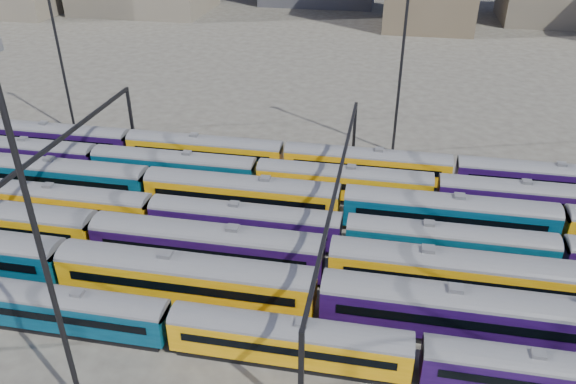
% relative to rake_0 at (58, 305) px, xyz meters
% --- Properties ---
extents(ground, '(500.00, 500.00, 0.00)m').
position_rel_rake_0_xyz_m(ground, '(10.43, 15.00, -2.40)').
color(ground, '#403C36').
rests_on(ground, ground).
extents(rake_0, '(130.36, 2.73, 4.57)m').
position_rel_rake_0_xyz_m(rake_0, '(0.00, 0.00, 0.00)').
color(rake_0, black).
rests_on(rake_0, ground).
extents(rake_1, '(112.43, 3.29, 5.56)m').
position_rel_rake_0_xyz_m(rake_1, '(8.88, 5.00, 0.52)').
color(rake_1, black).
rests_on(rake_1, ground).
extents(rake_2, '(132.70, 3.23, 5.46)m').
position_rel_rake_0_xyz_m(rake_2, '(20.24, 10.00, 0.47)').
color(rake_2, black).
rests_on(rake_2, ground).
extents(rake_3, '(117.69, 2.87, 4.83)m').
position_rel_rake_0_xyz_m(rake_3, '(1.54, 15.00, 0.13)').
color(rake_3, black).
rests_on(rake_3, ground).
extents(rake_4, '(128.52, 3.13, 5.28)m').
position_rel_rake_0_xyz_m(rake_4, '(20.54, 20.00, 0.37)').
color(rake_4, black).
rests_on(rake_4, ground).
extents(rake_5, '(99.55, 2.92, 4.91)m').
position_rel_rake_0_xyz_m(rake_5, '(0.18, 25.00, 0.18)').
color(rake_5, black).
rests_on(rake_5, ground).
extents(rake_6, '(120.13, 2.93, 4.93)m').
position_rel_rake_0_xyz_m(rake_6, '(12.38, 30.00, 0.19)').
color(rake_6, black).
rests_on(rake_6, ground).
extents(gantry_1, '(0.35, 40.35, 8.03)m').
position_rel_rake_0_xyz_m(gantry_1, '(-9.57, 15.00, 4.39)').
color(gantry_1, black).
rests_on(gantry_1, ground).
extents(gantry_2, '(0.35, 40.35, 8.03)m').
position_rel_rake_0_xyz_m(gantry_2, '(20.43, 15.00, 4.39)').
color(gantry_2, black).
rests_on(gantry_2, ground).
extents(mast_1, '(1.40, 0.50, 25.60)m').
position_rel_rake_0_xyz_m(mast_1, '(-19.57, 37.00, 11.57)').
color(mast_1, black).
rests_on(mast_1, ground).
extents(mast_2, '(1.40, 0.50, 25.60)m').
position_rel_rake_0_xyz_m(mast_2, '(5.43, -7.00, 11.57)').
color(mast_2, black).
rests_on(mast_2, ground).
extents(mast_3, '(1.40, 0.50, 25.60)m').
position_rel_rake_0_xyz_m(mast_3, '(25.43, 39.00, 11.57)').
color(mast_3, black).
rests_on(mast_3, ground).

